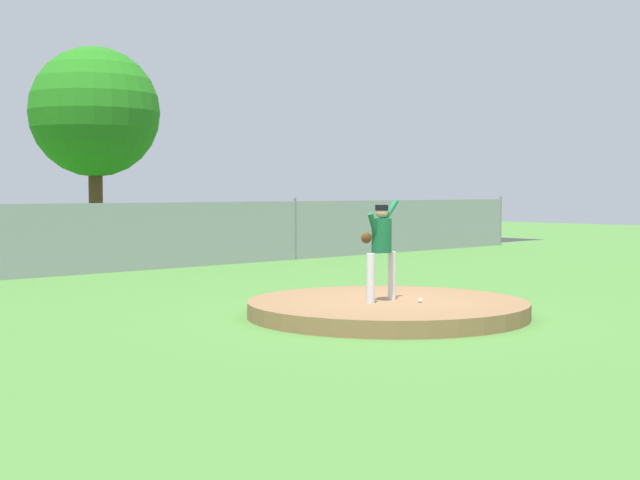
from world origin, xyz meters
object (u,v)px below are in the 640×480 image
object	(u,v)px
baseball	(420,300)
parked_car_burgundy	(286,227)
pitcher_youth	(381,242)
parked_car_charcoal	(216,229)
parked_car_silver	(96,233)

from	to	relation	value
baseball	parked_car_burgundy	size ratio (longest dim) A/B	0.02
pitcher_youth	baseball	size ratio (longest dim) A/B	22.20
parked_car_charcoal	parked_car_burgundy	world-z (taller)	parked_car_charcoal
pitcher_youth	parked_car_burgundy	size ratio (longest dim) A/B	0.38
parked_car_burgundy	parked_car_silver	size ratio (longest dim) A/B	0.91
baseball	parked_car_silver	size ratio (longest dim) A/B	0.02
parked_car_charcoal	parked_car_burgundy	bearing A→B (deg)	5.07
parked_car_charcoal	parked_car_silver	bearing A→B (deg)	-179.53
parked_car_charcoal	pitcher_youth	bearing A→B (deg)	-117.51
baseball	parked_car_charcoal	xyz separation A→B (m)	(7.16, 14.96, 0.47)
baseball	parked_car_charcoal	distance (m)	16.59
baseball	parked_car_burgundy	world-z (taller)	parked_car_burgundy
pitcher_youth	parked_car_silver	world-z (taller)	pitcher_youth
baseball	parked_car_silver	xyz separation A→B (m)	(2.66, 14.92, 0.48)
baseball	pitcher_youth	bearing A→B (deg)	123.39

